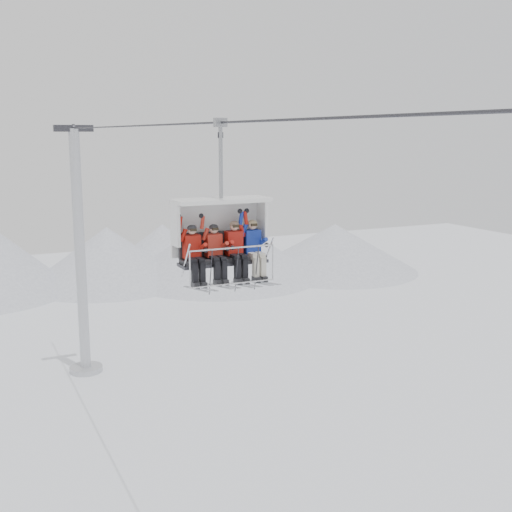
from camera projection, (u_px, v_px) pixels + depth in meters
name	position (u px, v px, depth m)	size (l,w,h in m)	color
ridgeline	(17.00, 261.00, 52.28)	(72.00, 21.00, 7.00)	silver
lift_tower_right	(81.00, 270.00, 34.62)	(2.00, 1.80, 13.48)	#B2B4B9
haul_cable	(256.00, 121.00, 13.70)	(0.06, 0.06, 50.00)	#313136
chairlift_carrier	(220.00, 229.00, 16.08)	(2.39, 1.17, 3.98)	black
skier_far_left	(194.00, 252.00, 15.55)	(0.40, 1.69, 1.59)	#AD190F
skier_center_left	(215.00, 251.00, 15.79)	(0.39, 1.69, 1.56)	red
skier_center_right	(236.00, 248.00, 16.03)	(0.41, 1.69, 1.63)	red
skier_far_right	(254.00, 247.00, 16.24)	(0.41, 1.69, 1.63)	#172F9F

